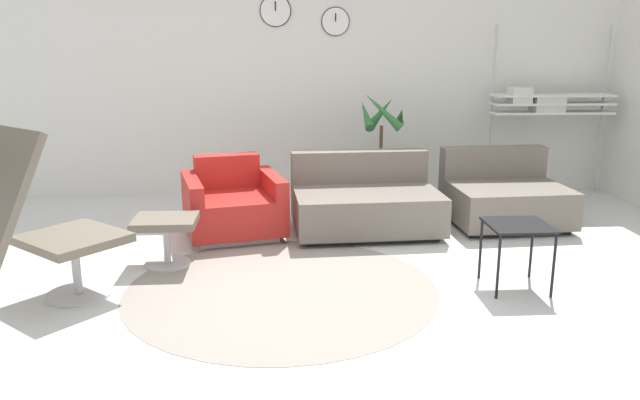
{
  "coord_description": "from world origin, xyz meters",
  "views": [
    {
      "loc": [
        -0.27,
        -4.38,
        1.71
      ],
      "look_at": [
        0.02,
        0.17,
        0.55
      ],
      "focal_mm": 35.0,
      "sensor_mm": 36.0,
      "label": 1
    }
  ],
  "objects_px": {
    "potted_plant": "(381,163)",
    "side_table": "(518,231)",
    "lounge_chair": "(12,197)",
    "couch_second": "(504,198)",
    "shelf_unit": "(545,103)",
    "ottoman": "(166,230)",
    "armchair_red": "(233,206)",
    "couch_low": "(365,204)"
  },
  "relations": [
    {
      "from": "potted_plant",
      "to": "side_table",
      "type": "bearing_deg",
      "value": -76.25
    },
    {
      "from": "side_table",
      "to": "potted_plant",
      "type": "relative_size",
      "value": 0.38
    },
    {
      "from": "lounge_chair",
      "to": "couch_second",
      "type": "xyz_separation_m",
      "value": [
        3.81,
        1.86,
        -0.53
      ]
    },
    {
      "from": "couch_second",
      "to": "shelf_unit",
      "type": "xyz_separation_m",
      "value": [
        0.79,
        1.08,
        0.81
      ]
    },
    {
      "from": "ottoman",
      "to": "shelf_unit",
      "type": "height_order",
      "value": "shelf_unit"
    },
    {
      "from": "armchair_red",
      "to": "potted_plant",
      "type": "bearing_deg",
      "value": -160.82
    },
    {
      "from": "lounge_chair",
      "to": "couch_second",
      "type": "height_order",
      "value": "lounge_chair"
    },
    {
      "from": "ottoman",
      "to": "armchair_red",
      "type": "distance_m",
      "value": 0.93
    },
    {
      "from": "couch_second",
      "to": "side_table",
      "type": "distance_m",
      "value": 1.7
    },
    {
      "from": "side_table",
      "to": "couch_low",
      "type": "bearing_deg",
      "value": 120.75
    },
    {
      "from": "couch_second",
      "to": "potted_plant",
      "type": "xyz_separation_m",
      "value": [
        -1.08,
        0.78,
        0.21
      ]
    },
    {
      "from": "couch_low",
      "to": "couch_second",
      "type": "relative_size",
      "value": 1.24
    },
    {
      "from": "couch_low",
      "to": "side_table",
      "type": "xyz_separation_m",
      "value": [
        0.88,
        -1.48,
        0.17
      ]
    },
    {
      "from": "armchair_red",
      "to": "shelf_unit",
      "type": "height_order",
      "value": "shelf_unit"
    },
    {
      "from": "armchair_red",
      "to": "side_table",
      "type": "distance_m",
      "value": 2.54
    },
    {
      "from": "couch_second",
      "to": "potted_plant",
      "type": "distance_m",
      "value": 1.34
    },
    {
      "from": "shelf_unit",
      "to": "ottoman",
      "type": "bearing_deg",
      "value": -151.61
    },
    {
      "from": "ottoman",
      "to": "potted_plant",
      "type": "xyz_separation_m",
      "value": [
        1.97,
        1.78,
        0.17
      ]
    },
    {
      "from": "couch_low",
      "to": "potted_plant",
      "type": "distance_m",
      "value": 0.99
    },
    {
      "from": "armchair_red",
      "to": "shelf_unit",
      "type": "bearing_deg",
      "value": -173.0
    },
    {
      "from": "armchair_red",
      "to": "potted_plant",
      "type": "relative_size",
      "value": 0.82
    },
    {
      "from": "lounge_chair",
      "to": "ottoman",
      "type": "height_order",
      "value": "lounge_chair"
    },
    {
      "from": "side_table",
      "to": "armchair_red",
      "type": "bearing_deg",
      "value": 145.74
    },
    {
      "from": "ottoman",
      "to": "armchair_red",
      "type": "xyz_separation_m",
      "value": [
        0.46,
        0.8,
        -0.03
      ]
    },
    {
      "from": "shelf_unit",
      "to": "armchair_red",
      "type": "bearing_deg",
      "value": -159.37
    },
    {
      "from": "armchair_red",
      "to": "lounge_chair",
      "type": "bearing_deg",
      "value": 40.14
    },
    {
      "from": "armchair_red",
      "to": "side_table",
      "type": "height_order",
      "value": "armchair_red"
    },
    {
      "from": "couch_second",
      "to": "couch_low",
      "type": "bearing_deg",
      "value": 2.91
    },
    {
      "from": "lounge_chair",
      "to": "ottoman",
      "type": "bearing_deg",
      "value": 90.0
    },
    {
      "from": "side_table",
      "to": "potted_plant",
      "type": "height_order",
      "value": "potted_plant"
    },
    {
      "from": "potted_plant",
      "to": "shelf_unit",
      "type": "bearing_deg",
      "value": 9.1
    },
    {
      "from": "armchair_red",
      "to": "couch_second",
      "type": "xyz_separation_m",
      "value": [
        2.59,
        0.2,
        -0.01
      ]
    },
    {
      "from": "potted_plant",
      "to": "shelf_unit",
      "type": "xyz_separation_m",
      "value": [
        1.87,
        0.3,
        0.6
      ]
    },
    {
      "from": "ottoman",
      "to": "potted_plant",
      "type": "bearing_deg",
      "value": 42.04
    },
    {
      "from": "lounge_chair",
      "to": "couch_low",
      "type": "xyz_separation_m",
      "value": [
        2.44,
        1.72,
        -0.53
      ]
    },
    {
      "from": "lounge_chair",
      "to": "ottoman",
      "type": "xyz_separation_m",
      "value": [
        0.76,
        0.86,
        -0.49
      ]
    },
    {
      "from": "ottoman",
      "to": "shelf_unit",
      "type": "xyz_separation_m",
      "value": [
        3.84,
        2.08,
        0.77
      ]
    },
    {
      "from": "side_table",
      "to": "lounge_chair",
      "type": "bearing_deg",
      "value": -175.85
    },
    {
      "from": "ottoman",
      "to": "shelf_unit",
      "type": "relative_size",
      "value": 0.25
    },
    {
      "from": "ottoman",
      "to": "side_table",
      "type": "xyz_separation_m",
      "value": [
        2.56,
        -0.62,
        0.13
      ]
    },
    {
      "from": "side_table",
      "to": "potted_plant",
      "type": "xyz_separation_m",
      "value": [
        -0.59,
        2.4,
        0.04
      ]
    },
    {
      "from": "shelf_unit",
      "to": "potted_plant",
      "type": "bearing_deg",
      "value": -170.9
    }
  ]
}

